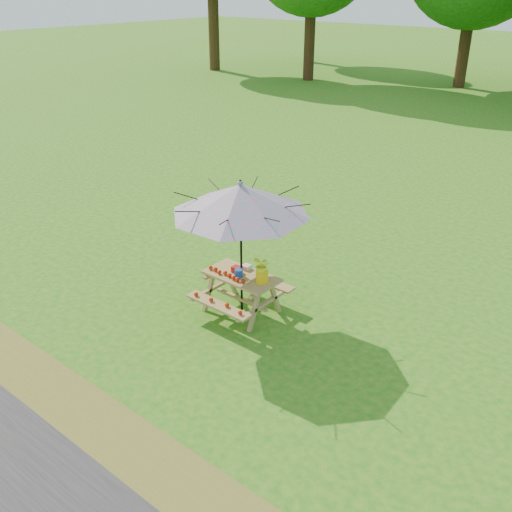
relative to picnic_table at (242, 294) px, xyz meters
The scene contains 6 objects.
ground 4.10m from the picnic_table, ahead, with size 120.00×120.00×0.00m, color #1E6B14.
picnic_table is the anchor object (origin of this frame).
patio_umbrella 1.62m from the picnic_table, 84.81° to the left, with size 2.73×2.73×2.25m.
produce_bins 0.40m from the picnic_table, 152.14° to the left, with size 0.26×0.41×0.13m.
tomatoes_row 0.44m from the picnic_table, 130.12° to the right, with size 0.77×0.13×0.07m, color red, non-canonical shape.
flower_bucket 0.70m from the picnic_table, ahead, with size 0.33×0.30×0.43m.
Camera 1 is at (1.23, -5.52, 4.91)m, focal length 40.00 mm.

